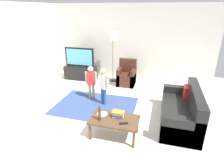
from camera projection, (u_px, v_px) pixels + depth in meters
ground at (106, 117)px, 4.66m from camera, size 7.80×7.80×0.00m
wall_back at (130, 43)px, 6.82m from camera, size 6.00×0.12×2.70m
area_rug at (95, 106)px, 5.18m from camera, size 2.20×1.60×0.01m
tv_stand at (81, 73)px, 7.05m from camera, size 1.20×0.44×0.50m
tv at (80, 58)px, 6.80m from camera, size 1.10×0.28×0.71m
couch at (183, 112)px, 4.31m from camera, size 0.80×1.80×0.86m
armchair at (127, 76)px, 6.54m from camera, size 0.60×0.60×0.90m
floor_lamp at (113, 39)px, 6.38m from camera, size 0.36×0.36×1.78m
child_near_tv at (91, 80)px, 5.37m from camera, size 0.33×0.16×1.01m
child_center at (103, 83)px, 5.05m from camera, size 0.31×0.22×1.05m
coffee_table at (114, 121)px, 3.83m from camera, size 1.00×0.60×0.42m
book_stack at (118, 114)px, 3.89m from camera, size 0.27×0.22×0.11m
bottle at (99, 114)px, 3.72m from camera, size 0.06×0.06×0.33m
tv_remote at (124, 123)px, 3.64m from camera, size 0.18×0.11×0.02m
plate at (102, 114)px, 3.97m from camera, size 0.22×0.22×0.02m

